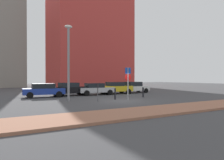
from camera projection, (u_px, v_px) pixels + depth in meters
ground_plane at (121, 101)px, 18.99m from camera, size 120.00×120.00×0.00m
sidewalk_brick at (172, 109)px, 13.60m from camera, size 40.00×3.07×0.14m
parked_car_blue at (44, 90)px, 22.45m from camera, size 4.32×2.22×1.45m
parked_car_black at (70, 89)px, 24.46m from camera, size 4.37×2.27×1.50m
parked_car_silver at (96, 89)px, 25.51m from camera, size 4.40×2.24×1.42m
parked_car_yellow at (115, 88)px, 27.32m from camera, size 4.41×2.29×1.51m
parked_car_white at (133, 87)px, 28.81m from camera, size 4.36×1.98×1.51m
parking_sign_post at (128, 79)px, 19.86m from camera, size 0.59×0.19×3.04m
parking_meter at (98, 90)px, 18.45m from camera, size 0.18×0.14×1.50m
street_lamp at (69, 56)px, 18.96m from camera, size 0.70×0.36×6.78m
traffic_bollard_near at (115, 94)px, 20.13m from camera, size 0.15×0.15×1.06m
traffic_bollard_mid at (128, 92)px, 22.89m from camera, size 0.13×0.13×0.97m
traffic_bollard_far at (143, 92)px, 22.51m from camera, size 0.16×0.16×1.06m
building_colorful_midrise at (89, 35)px, 52.08m from camera, size 18.08×12.99×25.23m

